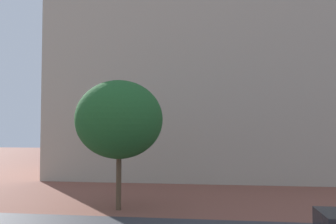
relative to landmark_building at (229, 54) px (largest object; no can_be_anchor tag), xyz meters
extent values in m
cube|color=#B2A893|center=(0.15, 0.23, -1.79)|extent=(27.44, 12.80, 16.56)
cube|color=#B2A893|center=(-1.19, 0.23, 4.05)|extent=(4.98, 4.98, 28.23)
cylinder|color=#B2A893|center=(-12.07, -4.67, 0.29)|extent=(2.80, 2.80, 20.70)
cylinder|color=brown|center=(-5.47, -14.61, -8.81)|extent=(0.24, 0.24, 2.52)
ellipsoid|color=#235B28|center=(-5.47, -14.61, -5.93)|extent=(4.04, 4.04, 3.64)
camera|label=1|loc=(-0.91, -31.23, -6.42)|focal=39.55mm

